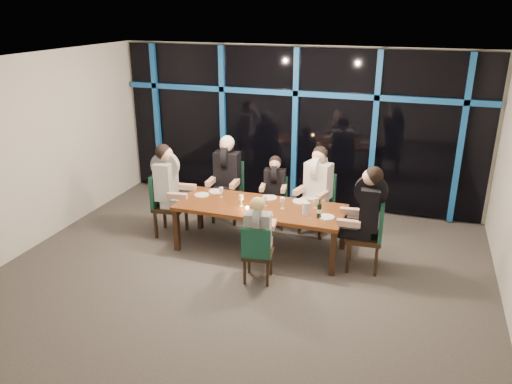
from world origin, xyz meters
The scene contains 29 objects.
room centered at (0.00, 0.00, 2.02)m, with size 7.04×7.00×3.02m.
window_wall centered at (0.01, 2.93, 1.55)m, with size 6.86×0.43×2.94m.
dining_table centered at (0.00, 0.80, 0.68)m, with size 2.60×1.00×0.75m.
chair_far_left centered at (-0.92, 1.80, 0.59)m, with size 0.52×0.52×1.06m.
chair_far_mid centered at (-0.05, 1.79, 0.49)m, with size 0.46×0.46×0.87m.
chair_far_right centered at (0.72, 1.79, 0.58)m, with size 0.59×0.59×1.04m.
chair_end_left centered at (-1.70, 0.85, 0.60)m, with size 0.55×0.55×1.07m.
chair_end_right centered at (1.72, 0.72, 0.60)m, with size 0.53×0.53×1.08m.
chair_near_mid centered at (0.28, -0.17, 0.48)m, with size 0.46×0.46×0.87m.
diner_far_left centered at (-0.92, 1.71, 1.01)m, with size 0.54×0.67×1.03m.
diner_far_mid centered at (-0.04, 1.71, 0.84)m, with size 0.47×0.57×0.85m.
diner_far_right centered at (0.70, 1.70, 0.99)m, with size 0.60×0.70×1.01m.
diner_end_left centered at (-1.61, 0.86, 1.02)m, with size 0.70×0.57×1.05m.
diner_end_right centered at (1.63, 0.72, 1.03)m, with size 0.69×0.56×1.05m.
diner_near_mid centered at (0.27, -0.10, 0.83)m, with size 0.46×0.57×0.85m.
plate_far_left centered at (-0.89, 1.15, 0.76)m, with size 0.24×0.24×0.01m, color white.
plate_far_mid centered at (0.04, 1.16, 0.76)m, with size 0.24×0.24×0.01m, color white.
plate_far_right centered at (0.55, 1.16, 0.76)m, with size 0.24×0.24×0.01m, color white.
plate_end_left centered at (-1.05, 0.93, 0.76)m, with size 0.24×0.24×0.01m, color white.
plate_end_right centered at (1.06, 0.68, 0.76)m, with size 0.24×0.24×0.01m, color white.
plate_near_mid centered at (0.19, 0.46, 0.76)m, with size 0.24×0.24×0.01m, color white.
wine_bottle centered at (0.96, 0.64, 0.86)m, with size 0.07×0.07×0.30m.
water_pitcher centered at (0.75, 0.69, 0.85)m, with size 0.12×0.11×0.19m.
tea_light centered at (-0.15, 0.62, 0.77)m, with size 0.05×0.05×0.03m, color #FFAA4C.
wine_glass_a centered at (-0.27, 0.70, 0.88)m, with size 0.07×0.07×0.18m.
wine_glass_b centered at (0.07, 0.83, 0.87)m, with size 0.06×0.06×0.16m.
wine_glass_c centered at (0.36, 0.80, 0.88)m, with size 0.07×0.07×0.18m.
wine_glass_d centered at (-0.71, 0.95, 0.87)m, with size 0.06×0.06×0.17m.
wine_glass_e centered at (0.83, 0.99, 0.87)m, with size 0.06×0.06×0.17m.
Camera 1 is at (2.22, -6.00, 3.67)m, focal length 35.00 mm.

